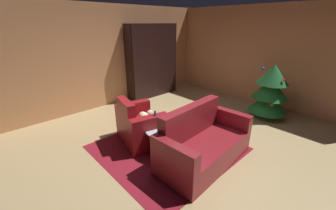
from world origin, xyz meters
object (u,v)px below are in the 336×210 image
(armchair_red, at_px, (140,126))
(decorated_tree, at_px, (270,91))
(coffee_table, at_px, (167,130))
(bottle_on_table, at_px, (155,120))
(book_stack_on_table, at_px, (166,126))
(couch_red, at_px, (202,144))
(bookshelf_unit, at_px, (155,62))

(armchair_red, bearing_deg, decorated_tree, 67.81)
(coffee_table, xyz_separation_m, bottle_on_table, (-0.19, -0.11, 0.16))
(book_stack_on_table, bearing_deg, armchair_red, -166.37)
(coffee_table, bearing_deg, armchair_red, -165.32)
(couch_red, relative_size, book_stack_on_table, 7.59)
(bookshelf_unit, bearing_deg, couch_red, -27.39)
(book_stack_on_table, height_order, bottle_on_table, bottle_on_table)
(armchair_red, relative_size, decorated_tree, 0.85)
(armchair_red, xyz_separation_m, book_stack_on_table, (0.61, 0.15, 0.19))
(couch_red, xyz_separation_m, decorated_tree, (-0.01, 2.61, 0.37))
(bookshelf_unit, bearing_deg, armchair_red, -45.78)
(coffee_table, height_order, decorated_tree, decorated_tree)
(couch_red, bearing_deg, book_stack_on_table, -158.54)
(coffee_table, height_order, book_stack_on_table, book_stack_on_table)
(bottle_on_table, relative_size, decorated_tree, 0.23)
(bookshelf_unit, xyz_separation_m, decorated_tree, (3.26, 0.92, -0.37))
(coffee_table, relative_size, decorated_tree, 0.59)
(coffee_table, relative_size, bottle_on_table, 2.56)
(couch_red, xyz_separation_m, coffee_table, (-0.63, -0.24, 0.11))
(bottle_on_table, bearing_deg, armchair_red, -172.76)
(couch_red, distance_m, bottle_on_table, 0.93)
(armchair_red, relative_size, couch_red, 0.64)
(armchair_red, bearing_deg, bottle_on_table, 7.24)
(coffee_table, relative_size, book_stack_on_table, 3.40)
(book_stack_on_table, xyz_separation_m, decorated_tree, (0.61, 2.86, 0.17))
(bookshelf_unit, relative_size, decorated_tree, 1.66)
(armchair_red, height_order, coffee_table, armchair_red)
(couch_red, distance_m, coffee_table, 0.68)
(bookshelf_unit, height_order, armchair_red, bookshelf_unit)
(bookshelf_unit, distance_m, coffee_table, 3.34)
(bookshelf_unit, xyz_separation_m, coffee_table, (2.64, -1.93, -0.63))
(coffee_table, bearing_deg, bookshelf_unit, 143.84)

